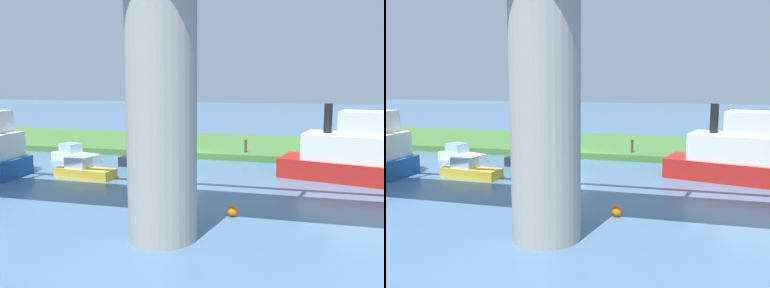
# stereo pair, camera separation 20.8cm
# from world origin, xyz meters

# --- Properties ---
(ground_plane) EXTENTS (160.00, 160.00, 0.00)m
(ground_plane) POSITION_xyz_m (0.00, 0.00, 0.00)
(ground_plane) COLOR #4C7093
(grassy_bank) EXTENTS (80.00, 12.00, 0.50)m
(grassy_bank) POSITION_xyz_m (0.00, -6.00, 0.25)
(grassy_bank) COLOR #427533
(grassy_bank) RESTS_ON ground
(bridge_pylon) EXTENTS (2.71, 2.71, 10.63)m
(bridge_pylon) POSITION_xyz_m (-3.60, 16.61, 5.31)
(bridge_pylon) COLOR #9E998E
(bridge_pylon) RESTS_ON ground
(person_on_bank) EXTENTS (0.44, 0.44, 1.39)m
(person_on_bank) POSITION_xyz_m (0.38, -2.07, 1.20)
(person_on_bank) COLOR #2D334C
(person_on_bank) RESTS_ON grassy_bank
(mooring_post) EXTENTS (0.20, 0.20, 1.01)m
(mooring_post) POSITION_xyz_m (-4.55, -1.31, 1.01)
(mooring_post) COLOR brown
(mooring_post) RESTS_ON grassy_bank
(skiff_small) EXTENTS (9.77, 5.24, 4.75)m
(skiff_small) POSITION_xyz_m (-12.53, 4.45, 1.76)
(skiff_small) COLOR red
(skiff_small) RESTS_ON ground
(houseboat_blue) EXTENTS (4.27, 2.71, 1.34)m
(houseboat_blue) POSITION_xyz_m (8.13, 3.04, 0.48)
(houseboat_blue) COLOR white
(houseboat_blue) RESTS_ON ground
(motorboat_red) EXTENTS (4.47, 2.05, 1.44)m
(motorboat_red) POSITION_xyz_m (1.87, 3.65, 0.51)
(motorboat_red) COLOR #1E232D
(motorboat_red) RESTS_ON ground
(riverboat_paddlewheel) EXTENTS (4.07, 1.87, 1.31)m
(riverboat_paddlewheel) POSITION_xyz_m (4.68, 7.85, 0.47)
(riverboat_paddlewheel) COLOR gold
(riverboat_paddlewheel) RESTS_ON ground
(marker_buoy) EXTENTS (0.50, 0.50, 0.50)m
(marker_buoy) POSITION_xyz_m (-5.85, 13.25, 0.25)
(marker_buoy) COLOR orange
(marker_buoy) RESTS_ON ground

